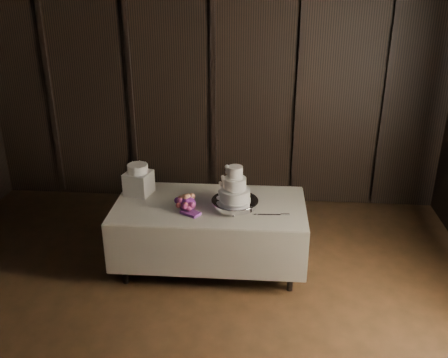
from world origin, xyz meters
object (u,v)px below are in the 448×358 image
at_px(box_pedestal, 139,183).
at_px(bouquet, 187,203).
at_px(wedding_cake, 232,188).
at_px(small_cake, 138,169).
at_px(display_table, 210,233).
at_px(cake_stand, 235,204).

bearing_deg(box_pedestal, bouquet, -29.12).
xyz_separation_m(wedding_cake, bouquet, (-0.46, -0.04, -0.17)).
bearing_deg(small_cake, bouquet, -29.12).
distance_m(display_table, box_pedestal, 0.94).
distance_m(display_table, small_cake, 1.03).
xyz_separation_m(cake_stand, box_pedestal, (-1.06, 0.26, 0.08)).
xyz_separation_m(display_table, wedding_cake, (0.24, -0.09, 0.58)).
distance_m(wedding_cake, small_cake, 1.07).
bearing_deg(bouquet, display_table, 30.46).
xyz_separation_m(cake_stand, wedding_cake, (-0.03, -0.02, 0.19)).
bearing_deg(display_table, bouquet, -150.00).
relative_size(cake_stand, bouquet, 1.19).
xyz_separation_m(cake_stand, bouquet, (-0.48, -0.06, 0.02)).
height_order(cake_stand, small_cake, small_cake).
relative_size(display_table, box_pedestal, 7.69).
height_order(cake_stand, bouquet, bouquet).
xyz_separation_m(display_table, small_cake, (-0.79, 0.19, 0.64)).
relative_size(bouquet, box_pedestal, 1.57).
relative_size(cake_stand, box_pedestal, 1.86).
relative_size(wedding_cake, small_cake, 1.67).
bearing_deg(wedding_cake, box_pedestal, 175.46).
distance_m(cake_stand, small_cake, 1.12).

